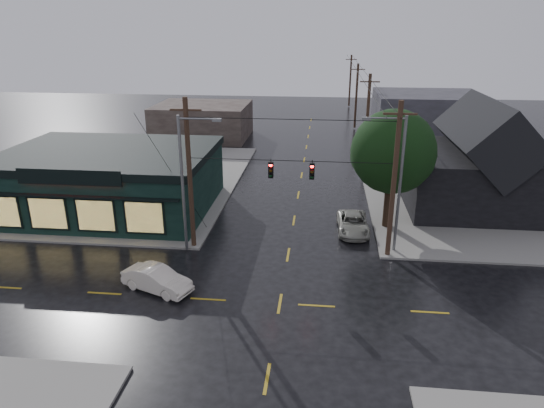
# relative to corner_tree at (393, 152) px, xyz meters

# --- Properties ---
(ground_plane) EXTENTS (160.00, 160.00, 0.00)m
(ground_plane) POSITION_rel_corner_tree_xyz_m (-7.00, -11.39, -5.80)
(ground_plane) COLOR black
(sidewalk_nw) EXTENTS (28.00, 28.00, 0.15)m
(sidewalk_nw) POSITION_rel_corner_tree_xyz_m (-27.00, 8.61, -5.73)
(sidewalk_nw) COLOR gray
(sidewalk_nw) RESTS_ON ground
(sidewalk_ne) EXTENTS (28.00, 28.00, 0.15)m
(sidewalk_ne) POSITION_rel_corner_tree_xyz_m (13.00, 8.61, -5.73)
(sidewalk_ne) COLOR gray
(sidewalk_ne) RESTS_ON ground
(pizza_shop) EXTENTS (16.30, 12.34, 4.90)m
(pizza_shop) POSITION_rel_corner_tree_xyz_m (-22.00, 1.56, -3.24)
(pizza_shop) COLOR black
(pizza_shop) RESTS_ON ground
(ne_building) EXTENTS (12.60, 11.60, 8.75)m
(ne_building) POSITION_rel_corner_tree_xyz_m (8.00, 5.61, -1.33)
(ne_building) COLOR black
(ne_building) RESTS_ON ground
(corner_tree) EXTENTS (6.03, 6.03, 8.70)m
(corner_tree) POSITION_rel_corner_tree_xyz_m (0.00, 0.00, 0.00)
(corner_tree) COLOR black
(corner_tree) RESTS_ON ground
(utility_pole_nw) EXTENTS (2.00, 0.32, 10.15)m
(utility_pole_nw) POSITION_rel_corner_tree_xyz_m (-13.50, -4.89, -5.80)
(utility_pole_nw) COLOR #332216
(utility_pole_nw) RESTS_ON ground
(utility_pole_ne) EXTENTS (2.00, 0.32, 10.15)m
(utility_pole_ne) POSITION_rel_corner_tree_xyz_m (-0.50, -4.89, -5.80)
(utility_pole_ne) COLOR #332216
(utility_pole_ne) RESTS_ON ground
(utility_pole_far_a) EXTENTS (2.00, 0.32, 9.65)m
(utility_pole_far_a) POSITION_rel_corner_tree_xyz_m (-0.50, 16.61, -5.80)
(utility_pole_far_a) COLOR #332216
(utility_pole_far_a) RESTS_ON ground
(utility_pole_far_b) EXTENTS (2.00, 0.32, 9.15)m
(utility_pole_far_b) POSITION_rel_corner_tree_xyz_m (-0.50, 36.61, -5.80)
(utility_pole_far_b) COLOR #332216
(utility_pole_far_b) RESTS_ON ground
(utility_pole_far_c) EXTENTS (2.00, 0.32, 9.15)m
(utility_pole_far_c) POSITION_rel_corner_tree_xyz_m (-0.50, 56.61, -5.80)
(utility_pole_far_c) COLOR #332216
(utility_pole_far_c) RESTS_ON ground
(span_signal_assembly) EXTENTS (13.00, 0.48, 1.23)m
(span_signal_assembly) POSITION_rel_corner_tree_xyz_m (-6.90, -4.89, -0.10)
(span_signal_assembly) COLOR black
(span_signal_assembly) RESTS_ON ground
(streetlight_nw) EXTENTS (5.40, 0.30, 9.15)m
(streetlight_nw) POSITION_rel_corner_tree_xyz_m (-13.80, -5.59, -5.80)
(streetlight_nw) COLOR slate
(streetlight_nw) RESTS_ON ground
(streetlight_ne) EXTENTS (5.40, 0.30, 9.15)m
(streetlight_ne) POSITION_rel_corner_tree_xyz_m (0.00, -4.19, -5.80)
(streetlight_ne) COLOR slate
(streetlight_ne) RESTS_ON ground
(bg_building_west) EXTENTS (12.00, 10.00, 4.40)m
(bg_building_west) POSITION_rel_corner_tree_xyz_m (-21.00, 28.61, -3.60)
(bg_building_west) COLOR #2E2421
(bg_building_west) RESTS_ON ground
(bg_building_east) EXTENTS (14.00, 12.00, 5.60)m
(bg_building_east) POSITION_rel_corner_tree_xyz_m (9.00, 33.61, -3.00)
(bg_building_east) COLOR #2B2A30
(bg_building_east) RESTS_ON ground
(sedan_cream) EXTENTS (4.45, 2.93, 1.39)m
(sedan_cream) POSITION_rel_corner_tree_xyz_m (-14.10, -10.71, -5.11)
(sedan_cream) COLOR silver
(sedan_cream) RESTS_ON ground
(suv_silver) EXTENTS (2.31, 4.76, 1.31)m
(suv_silver) POSITION_rel_corner_tree_xyz_m (-2.58, -1.12, -5.15)
(suv_silver) COLOR gray
(suv_silver) RESTS_ON ground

